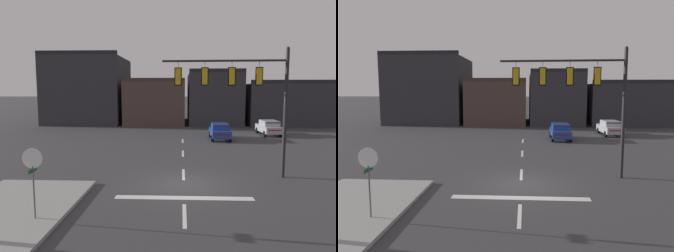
# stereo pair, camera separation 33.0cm
# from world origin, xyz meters

# --- Properties ---
(ground_plane) EXTENTS (400.00, 400.00, 0.00)m
(ground_plane) POSITION_xyz_m (0.00, 0.00, 0.00)
(ground_plane) COLOR #353538
(sidewalk_near_corner) EXTENTS (5.00, 8.00, 0.15)m
(sidewalk_near_corner) POSITION_xyz_m (-7.17, -4.00, 0.07)
(sidewalk_near_corner) COLOR gray
(sidewalk_near_corner) RESTS_ON ground
(stop_bar_paint) EXTENTS (6.40, 0.50, 0.01)m
(stop_bar_paint) POSITION_xyz_m (0.00, -2.00, 0.00)
(stop_bar_paint) COLOR silver
(stop_bar_paint) RESTS_ON ground
(lane_centreline) EXTENTS (0.16, 26.40, 0.01)m
(lane_centreline) POSITION_xyz_m (0.00, 2.00, 0.00)
(lane_centreline) COLOR silver
(lane_centreline) RESTS_ON ground
(signal_mast_near_side) EXTENTS (6.97, 0.55, 7.29)m
(signal_mast_near_side) POSITION_xyz_m (3.31, 1.74, 5.06)
(signal_mast_near_side) COLOR black
(signal_mast_near_side) RESTS_ON ground
(stop_sign) EXTENTS (0.76, 0.64, 2.83)m
(stop_sign) POSITION_xyz_m (-5.64, -4.84, 2.14)
(stop_sign) COLOR #56565B
(stop_sign) RESTS_ON ground
(car_lot_nearside) EXTENTS (2.03, 4.50, 1.61)m
(car_lot_nearside) POSITION_xyz_m (9.46, 18.37, 0.86)
(car_lot_nearside) COLOR #9EA0A5
(car_lot_nearside) RESTS_ON ground
(car_lot_middle) EXTENTS (1.97, 4.48, 1.61)m
(car_lot_middle) POSITION_xyz_m (3.71, 15.05, 0.86)
(car_lot_middle) COLOR navy
(car_lot_middle) RESTS_ON ground
(building_row) EXTENTS (40.24, 13.48, 10.07)m
(building_row) POSITION_xyz_m (-1.40, 31.02, 3.76)
(building_row) COLOR #2D2D33
(building_row) RESTS_ON ground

